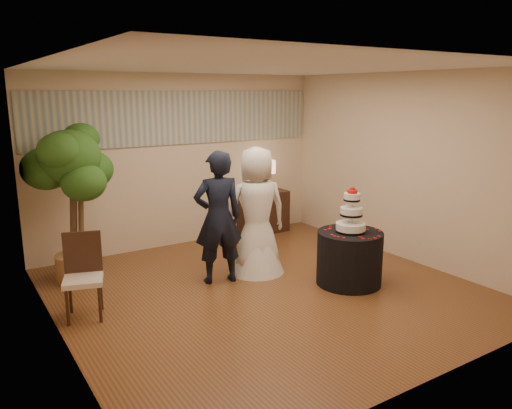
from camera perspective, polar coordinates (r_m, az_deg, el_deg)
floor at (r=6.54m, az=1.17°, el=-9.77°), size 5.00×5.00×0.00m
ceiling at (r=6.05m, az=1.30°, el=15.53°), size 5.00×5.00×0.00m
wall_back at (r=8.31m, az=-8.47°, el=4.97°), size 5.00×0.06×2.80m
wall_front at (r=4.35m, az=19.96°, el=-2.76°), size 5.00×0.06×2.80m
wall_left at (r=5.21m, az=-22.24°, el=-0.48°), size 0.06×5.00×2.80m
wall_right at (r=7.80m, az=16.69°, el=4.07°), size 0.06×5.00×2.80m
mural_border at (r=8.23m, az=-8.57°, el=9.79°), size 4.90×0.02×0.85m
groom at (r=6.58m, az=-4.36°, el=-1.50°), size 0.73×0.56×1.78m
bride at (r=6.93m, az=0.04°, el=-0.70°), size 1.02×0.96×1.79m
cake_table at (r=6.76m, az=10.62°, el=-6.02°), size 1.07×1.07×0.71m
wedding_cake at (r=6.58m, az=10.86°, el=-0.58°), size 0.39×0.39×0.60m
console at (r=9.03m, az=0.85°, el=-0.89°), size 0.90×0.41×0.75m
table_lamp at (r=8.90m, az=0.86°, el=3.28°), size 0.31×0.31×0.58m
ficus_tree at (r=7.00m, az=-20.23°, el=0.16°), size 1.25×1.25×2.15m
side_chair at (r=5.95m, az=-19.17°, el=-7.89°), size 0.56×0.57×0.96m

